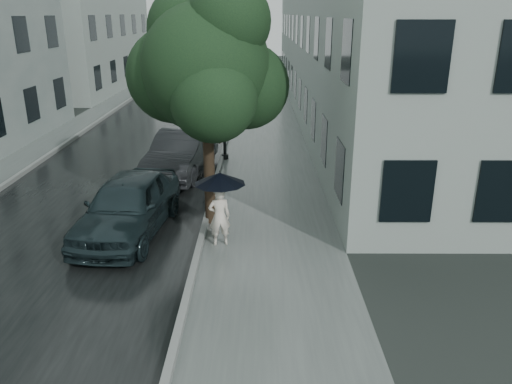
{
  "coord_description": "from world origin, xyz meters",
  "views": [
    {
      "loc": [
        -0.15,
        -9.33,
        5.48
      ],
      "look_at": [
        -0.19,
        2.26,
        1.3
      ],
      "focal_mm": 35.0,
      "sensor_mm": 36.0,
      "label": 1
    }
  ],
  "objects_px": {
    "lamp_post": "(220,77)",
    "car_near": "(128,205)",
    "pedestrian": "(219,216)",
    "street_tree": "(206,65)",
    "car_far": "(181,153)"
  },
  "relations": [
    {
      "from": "pedestrian",
      "to": "street_tree",
      "type": "distance_m",
      "value": 3.82
    },
    {
      "from": "car_near",
      "to": "lamp_post",
      "type": "bearing_deg",
      "value": 81.25
    },
    {
      "from": "pedestrian",
      "to": "street_tree",
      "type": "xyz_separation_m",
      "value": [
        -0.36,
        1.55,
        3.47
      ]
    },
    {
      "from": "pedestrian",
      "to": "lamp_post",
      "type": "height_order",
      "value": "lamp_post"
    },
    {
      "from": "lamp_post",
      "to": "car_near",
      "type": "bearing_deg",
      "value": -124.45
    },
    {
      "from": "pedestrian",
      "to": "lamp_post",
      "type": "xyz_separation_m",
      "value": [
        -0.5,
        7.7,
        2.44
      ]
    },
    {
      "from": "pedestrian",
      "to": "car_far",
      "type": "height_order",
      "value": "car_far"
    },
    {
      "from": "pedestrian",
      "to": "street_tree",
      "type": "relative_size",
      "value": 0.24
    },
    {
      "from": "pedestrian",
      "to": "car_near",
      "type": "bearing_deg",
      "value": -26.76
    },
    {
      "from": "street_tree",
      "to": "pedestrian",
      "type": "bearing_deg",
      "value": -76.93
    },
    {
      "from": "lamp_post",
      "to": "car_near",
      "type": "xyz_separation_m",
      "value": [
        -1.91,
        -7.03,
        -2.41
      ]
    },
    {
      "from": "pedestrian",
      "to": "car_far",
      "type": "xyz_separation_m",
      "value": [
        -1.78,
        5.79,
        0.03
      ]
    },
    {
      "from": "lamp_post",
      "to": "car_far",
      "type": "distance_m",
      "value": 3.33
    },
    {
      "from": "lamp_post",
      "to": "car_near",
      "type": "distance_m",
      "value": 7.68
    },
    {
      "from": "pedestrian",
      "to": "car_near",
      "type": "height_order",
      "value": "car_near"
    }
  ]
}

